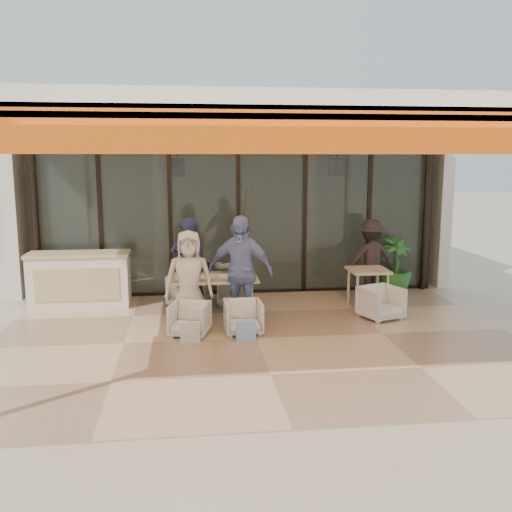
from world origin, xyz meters
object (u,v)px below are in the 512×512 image
(standing_woman, at_px, (371,259))
(diner_navy, at_px, (189,265))
(host_counter, at_px, (80,280))
(diner_grey, at_px, (235,268))
(side_table, at_px, (368,275))
(chair_far_right, at_px, (233,287))
(diner_periwinkle, at_px, (240,271))
(side_chair, at_px, (381,301))
(dining_table, at_px, (213,280))
(chair_near_left, at_px, (190,318))
(chair_near_right, at_px, (243,316))
(diner_cream, at_px, (189,279))
(chair_far_left, at_px, (189,288))
(potted_palm, at_px, (395,266))

(standing_woman, bearing_deg, diner_navy, 5.65)
(host_counter, relative_size, diner_grey, 1.16)
(side_table, bearing_deg, diner_grey, 177.07)
(host_counter, xyz_separation_m, chair_far_right, (2.85, -0.08, -0.21))
(diner_navy, relative_size, diner_periwinkle, 0.94)
(chair_far_right, height_order, side_chair, chair_far_right)
(chair_far_right, bearing_deg, dining_table, 68.71)
(side_table, height_order, side_chair, side_table)
(side_table, relative_size, standing_woman, 0.47)
(side_chair, bearing_deg, dining_table, 150.73)
(chair_near_left, xyz_separation_m, chair_near_right, (0.84, 0.00, 0.00))
(dining_table, xyz_separation_m, chair_near_right, (0.43, -0.96, -0.39))
(dining_table, distance_m, chair_near_right, 1.12)
(chair_near_left, relative_size, diner_cream, 0.37)
(chair_far_left, distance_m, potted_palm, 4.16)
(host_counter, height_order, dining_table, host_counter)
(chair_far_right, relative_size, chair_near_left, 1.09)
(diner_navy, bearing_deg, side_table, 173.46)
(host_counter, bearing_deg, diner_cream, -36.37)
(standing_woman, distance_m, potted_palm, 0.60)
(chair_far_left, height_order, standing_woman, standing_woman)
(dining_table, bearing_deg, diner_periwinkle, -46.86)
(host_counter, relative_size, chair_far_right, 2.86)
(diner_navy, bearing_deg, diner_periwinkle, 128.66)
(diner_periwinkle, distance_m, potted_palm, 3.74)
(dining_table, relative_size, side_table, 2.01)
(diner_navy, bearing_deg, chair_near_left, 85.64)
(diner_grey, xyz_separation_m, side_table, (2.44, -0.12, -0.16))
(diner_periwinkle, bearing_deg, dining_table, 151.90)
(side_table, distance_m, side_chair, 0.81)
(diner_grey, bearing_deg, potted_palm, 176.01)
(dining_table, height_order, side_table, dining_table)
(chair_far_right, xyz_separation_m, chair_near_right, (-0.00, -1.90, -0.03))
(chair_near_right, xyz_separation_m, potted_palm, (3.30, 2.23, 0.31))
(potted_palm, bearing_deg, side_table, -132.28)
(chair_far_left, relative_size, diner_navy, 0.40)
(dining_table, relative_size, diner_cream, 0.93)
(diner_periwinkle, height_order, potted_palm, diner_periwinkle)
(chair_near_left, height_order, diner_grey, diner_grey)
(diner_grey, xyz_separation_m, diner_cream, (-0.84, -0.90, 0.00))
(side_table, bearing_deg, potted_palm, 47.72)
(chair_near_right, distance_m, standing_woman, 3.49)
(diner_grey, bearing_deg, diner_navy, -18.05)
(chair_far_right, height_order, diner_cream, diner_cream)
(host_counter, bearing_deg, side_table, -7.58)
(chair_near_right, distance_m, diner_periwinkle, 0.80)
(dining_table, bearing_deg, standing_woman, 19.56)
(dining_table, bearing_deg, potted_palm, 18.80)
(dining_table, relative_size, diner_grey, 0.94)
(chair_far_right, distance_m, potted_palm, 3.33)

